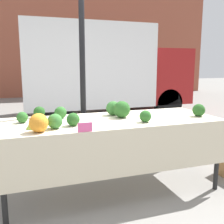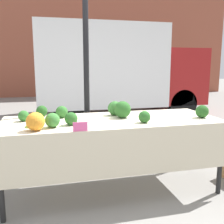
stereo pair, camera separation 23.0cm
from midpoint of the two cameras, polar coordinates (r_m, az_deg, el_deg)
The scene contains 17 objects.
ground_plane at distance 3.08m, azimuth -2.23°, elevation -16.32°, with size 40.00×40.00×0.00m, color gray.
building_facade at distance 12.24m, azimuth -15.75°, elevation 17.73°, with size 16.00×0.60×6.10m.
tent_pole at distance 3.31m, azimuth -8.42°, elevation 8.10°, with size 0.07×0.07×2.52m.
parked_truck at distance 7.21m, azimuth -3.59°, elevation 9.37°, with size 4.35×2.13×2.36m.
market_table at distance 2.78m, azimuth -1.94°, elevation -3.66°, with size 2.31×0.89×0.80m.
orange_cauliflower at distance 2.38m, azimuth -18.38°, elevation -2.29°, with size 0.17×0.17×0.17m.
romanesco_head at distance 2.54m, azimuth -18.97°, elevation -1.97°, with size 0.16×0.16×0.13m.
broccoli_head_0 at distance 2.68m, azimuth 4.85°, elevation -0.95°, with size 0.12×0.12×0.12m.
broccoli_head_1 at distance 2.55m, azimuth -11.03°, elevation -1.60°, with size 0.13×0.13×0.13m.
broccoli_head_2 at distance 3.09m, azimuth 16.36°, elevation 0.37°, with size 0.14×0.14×0.14m.
broccoli_head_3 at distance 2.48m, azimuth -14.94°, elevation -1.98°, with size 0.14×0.14×0.14m.
broccoli_head_4 at distance 3.03m, azimuth -1.93°, elevation 0.82°, with size 0.16×0.16×0.16m.
broccoli_head_5 at distance 2.89m, azimuth -0.13°, elevation 0.56°, with size 0.19×0.19×0.19m.
broccoli_head_6 at distance 2.83m, azimuth -21.19°, elevation -1.11°, with size 0.11×0.11×0.11m.
broccoli_head_7 at distance 3.03m, azimuth -17.67°, elevation -0.04°, with size 0.13×0.13×0.13m.
broccoli_head_8 at distance 2.92m, azimuth -13.39°, elevation -0.15°, with size 0.13×0.13×0.13m.
price_sign at distance 2.31m, azimuth -8.75°, elevation -3.33°, with size 0.13×0.01×0.08m.
Camera 1 is at (-0.89, -2.61, 1.38)m, focal length 42.00 mm.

